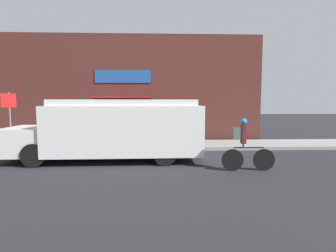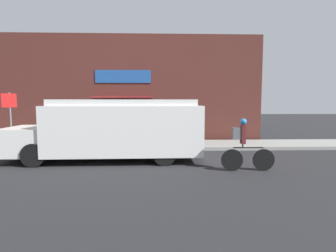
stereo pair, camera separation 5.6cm
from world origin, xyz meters
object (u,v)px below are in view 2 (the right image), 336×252
(cyclist, at_px, (244,146))
(stop_sign_post, at_px, (10,110))
(school_bus, at_px, (115,129))
(trash_bin, at_px, (94,135))

(cyclist, bearing_deg, stop_sign_post, 157.11)
(school_bus, relative_size, cyclist, 4.20)
(school_bus, bearing_deg, stop_sign_post, 155.11)
(school_bus, relative_size, trash_bin, 8.54)
(school_bus, height_order, trash_bin, school_bus)
(school_bus, distance_m, stop_sign_post, 5.41)
(school_bus, distance_m, cyclist, 4.56)
(cyclist, height_order, trash_bin, cyclist)
(trash_bin, bearing_deg, stop_sign_post, -168.76)
(stop_sign_post, bearing_deg, trash_bin, 11.24)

